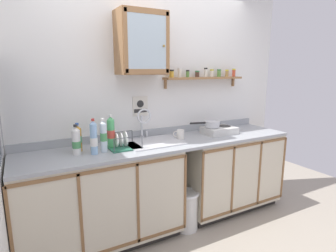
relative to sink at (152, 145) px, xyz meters
name	(u,v)px	position (x,y,z in m)	size (l,w,h in m)	color
floor	(184,241)	(0.15, -0.40, -0.92)	(5.95, 5.95, 0.00)	#9E9384
back_wall	(152,100)	(0.15, 0.30, 0.42)	(3.55, 0.07, 2.65)	white
lower_cabinet_run	(101,199)	(-0.56, -0.04, -0.46)	(1.52, 0.63, 0.91)	black
lower_cabinet_run_right	(228,171)	(0.99, -0.04, -0.46)	(1.23, 0.63, 0.91)	black
countertop	(166,143)	(0.15, -0.04, 0.01)	(2.91, 0.66, 0.03)	#9EA3A8
backsplash	(154,132)	(0.15, 0.26, 0.06)	(2.91, 0.02, 0.08)	#9EA3A8
sink	(152,145)	(0.00, 0.00, 0.00)	(0.56, 0.48, 0.46)	silver
hot_plate_stove	(219,130)	(0.86, -0.02, 0.06)	(0.37, 0.27, 0.08)	silver
saucepan	(212,124)	(0.76, 0.01, 0.14)	(0.35, 0.17, 0.07)	silver
bottle_opaque_white_0	(76,141)	(-0.75, -0.05, 0.14)	(0.07, 0.07, 0.27)	white
bottle_water_clear_1	(104,136)	(-0.52, -0.08, 0.17)	(0.06, 0.06, 0.31)	silver
bottle_juice_amber_2	(78,138)	(-0.72, 0.05, 0.14)	(0.07, 0.07, 0.26)	gold
bottle_water_blue_3	(94,138)	(-0.62, -0.11, 0.16)	(0.06, 0.06, 0.32)	#8CB7E0
bottle_soda_green_4	(111,133)	(-0.43, 0.00, 0.17)	(0.07, 0.07, 0.32)	#4CB266
dish_rack	(123,144)	(-0.33, -0.04, 0.06)	(0.29, 0.28, 0.16)	#26664C
mug	(180,134)	(0.32, -0.02, 0.07)	(0.11, 0.08, 0.10)	white
wall_cabinet	(141,43)	(-0.04, 0.13, 1.01)	(0.48, 0.31, 0.61)	#996B42
spice_shelf	(204,77)	(0.78, 0.21, 0.67)	(1.04, 0.14, 0.23)	#996B42
warning_sign	(140,106)	(-0.01, 0.27, 0.36)	(0.17, 0.01, 0.21)	silver
trash_bin	(186,210)	(0.29, -0.22, -0.70)	(0.27, 0.27, 0.42)	silver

